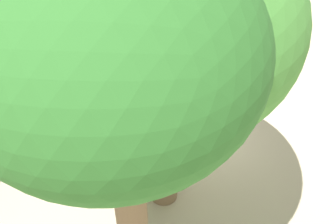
# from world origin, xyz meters

# --- Properties ---
(ground_plane) EXTENTS (60.00, 60.00, 0.00)m
(ground_plane) POSITION_xyz_m (0.00, 0.00, 0.00)
(ground_plane) COLOR #BAA88C
(elephant) EXTENTS (1.86, 1.94, 1.42)m
(elephant) POSITION_xyz_m (0.65, 1.09, 0.90)
(elephant) COLOR slate
(elephant) RESTS_ON ground_plane
(person_handler) EXTENTS (0.32, 0.49, 1.62)m
(person_handler) POSITION_xyz_m (2.22, 0.41, 0.95)
(person_handler) COLOR #3F3833
(person_handler) RESTS_ON ground_plane
(shade_tree_main) EXTENTS (6.60, 6.05, 8.22)m
(shade_tree_main) POSITION_xyz_m (-2.81, 1.40, 5.82)
(shade_tree_main) COLOR brown
(shade_tree_main) RESTS_ON ground_plane
(shade_tree_secondary) EXTENTS (4.90, 4.49, 8.49)m
(shade_tree_secondary) POSITION_xyz_m (-5.58, 1.86, 6.63)
(shade_tree_secondary) COLOR brown
(shade_tree_secondary) RESTS_ON ground_plane
(wooden_bench) EXTENTS (0.67, 1.45, 0.88)m
(wooden_bench) POSITION_xyz_m (4.03, -1.73, 0.47)
(wooden_bench) COLOR #9E7A51
(wooden_bench) RESTS_ON ground_plane
(picnic_table_near) EXTENTS (1.57, 1.56, 0.78)m
(picnic_table_near) POSITION_xyz_m (4.29, 3.13, 0.59)
(picnic_table_near) COLOR olive
(picnic_table_near) RESTS_ON ground_plane
(market_stall_white) EXTENTS (2.50, 2.50, 2.52)m
(market_stall_white) POSITION_xyz_m (4.18, 8.51, 1.14)
(market_stall_white) COLOR #59514C
(market_stall_white) RESTS_ON ground_plane
(feed_bucket) EXTENTS (0.36, 0.36, 0.32)m
(feed_bucket) POSITION_xyz_m (-1.97, 3.00, 0.16)
(feed_bucket) COLOR gray
(feed_bucket) RESTS_ON ground_plane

